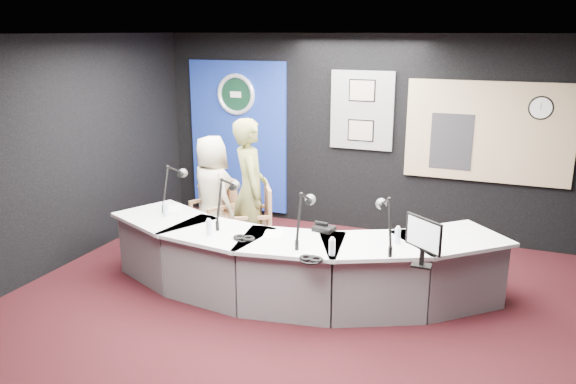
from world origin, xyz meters
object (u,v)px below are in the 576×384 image
at_px(person_woman, 250,191).
at_px(armchair_left, 213,213).
at_px(broadcast_desk, 292,263).
at_px(person_man, 212,194).
at_px(armchair_right, 251,223).

bearing_deg(person_woman, armchair_left, 43.91).
distance_m(broadcast_desk, armchair_left, 1.75).
bearing_deg(person_man, armchair_left, -0.00).
height_order(armchair_left, person_man, person_man).
distance_m(armchair_left, person_man, 0.26).
xyz_separation_m(broadcast_desk, person_woman, (-0.86, 0.75, 0.53)).
bearing_deg(armchair_left, person_man, 0.00).
xyz_separation_m(armchair_right, person_woman, (0.00, 0.00, 0.42)).
distance_m(person_man, person_woman, 0.66).
distance_m(armchair_right, person_woman, 0.42).
bearing_deg(broadcast_desk, armchair_left, 148.55).
relative_size(broadcast_desk, armchair_right, 4.63).
bearing_deg(person_woman, person_man, 43.91).
xyz_separation_m(broadcast_desk, person_man, (-1.49, 0.91, 0.39)).
bearing_deg(broadcast_desk, person_man, 148.55).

